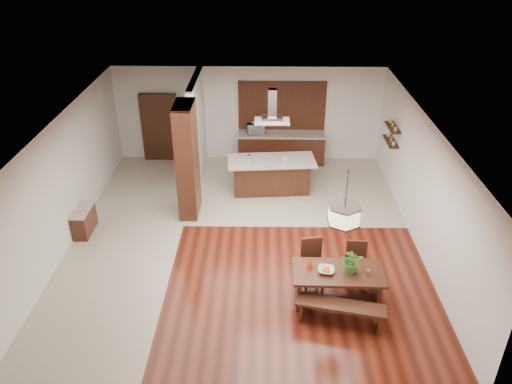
{
  "coord_description": "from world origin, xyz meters",
  "views": [
    {
      "loc": [
        0.46,
        -9.81,
        6.65
      ],
      "look_at": [
        0.3,
        0.0,
        1.25
      ],
      "focal_mm": 35.0,
      "sensor_mm": 36.0,
      "label": 1
    }
  ],
  "objects_px": {
    "dining_table": "(338,279)",
    "island_cup": "(285,159)",
    "fruit_bowl": "(326,270)",
    "foliage_plant": "(352,261)",
    "dining_bench": "(340,314)",
    "range_hood": "(272,106)",
    "pendant_lantern": "(345,203)",
    "kitchen_island": "(271,175)",
    "microwave": "(256,129)",
    "dining_chair_right": "(356,265)",
    "dining_chair_left": "(313,263)",
    "hallway_console": "(84,221)"
  },
  "relations": [
    {
      "from": "foliage_plant",
      "to": "microwave",
      "type": "bearing_deg",
      "value": 106.84
    },
    {
      "from": "dining_bench",
      "to": "dining_chair_left",
      "type": "distance_m",
      "value": 1.27
    },
    {
      "from": "fruit_bowl",
      "to": "foliage_plant",
      "type": "bearing_deg",
      "value": 3.39
    },
    {
      "from": "dining_bench",
      "to": "dining_chair_left",
      "type": "height_order",
      "value": "dining_chair_left"
    },
    {
      "from": "island_cup",
      "to": "fruit_bowl",
      "type": "bearing_deg",
      "value": -81.91
    },
    {
      "from": "hallway_console",
      "to": "kitchen_island",
      "type": "height_order",
      "value": "kitchen_island"
    },
    {
      "from": "dining_bench",
      "to": "range_hood",
      "type": "relative_size",
      "value": 1.83
    },
    {
      "from": "dining_table",
      "to": "fruit_bowl",
      "type": "relative_size",
      "value": 5.61
    },
    {
      "from": "fruit_bowl",
      "to": "pendant_lantern",
      "type": "bearing_deg",
      "value": 4.94
    },
    {
      "from": "island_cup",
      "to": "kitchen_island",
      "type": "bearing_deg",
      "value": 162.72
    },
    {
      "from": "dining_chair_left",
      "to": "pendant_lantern",
      "type": "relative_size",
      "value": 0.76
    },
    {
      "from": "fruit_bowl",
      "to": "kitchen_island",
      "type": "height_order",
      "value": "kitchen_island"
    },
    {
      "from": "kitchen_island",
      "to": "dining_chair_left",
      "type": "bearing_deg",
      "value": -83.35
    },
    {
      "from": "kitchen_island",
      "to": "hallway_console",
      "type": "bearing_deg",
      "value": -159.28
    },
    {
      "from": "dining_table",
      "to": "pendant_lantern",
      "type": "distance_m",
      "value": 1.71
    },
    {
      "from": "fruit_bowl",
      "to": "range_hood",
      "type": "height_order",
      "value": "range_hood"
    },
    {
      "from": "range_hood",
      "to": "kitchen_island",
      "type": "bearing_deg",
      "value": -90.0
    },
    {
      "from": "dining_chair_left",
      "to": "fruit_bowl",
      "type": "xyz_separation_m",
      "value": [
        0.18,
        -0.56,
        0.27
      ]
    },
    {
      "from": "hallway_console",
      "to": "dining_chair_right",
      "type": "xyz_separation_m",
      "value": [
        6.17,
        -1.85,
        0.16
      ]
    },
    {
      "from": "hallway_console",
      "to": "dining_chair_right",
      "type": "height_order",
      "value": "dining_chair_right"
    },
    {
      "from": "hallway_console",
      "to": "island_cup",
      "type": "bearing_deg",
      "value": 22.76
    },
    {
      "from": "dining_chair_right",
      "to": "range_hood",
      "type": "relative_size",
      "value": 1.06
    },
    {
      "from": "hallway_console",
      "to": "dining_chair_left",
      "type": "distance_m",
      "value": 5.61
    },
    {
      "from": "dining_table",
      "to": "island_cup",
      "type": "distance_m",
      "value": 4.52
    },
    {
      "from": "hallway_console",
      "to": "kitchen_island",
      "type": "xyz_separation_m",
      "value": [
        4.49,
        2.15,
        0.18
      ]
    },
    {
      "from": "dining_table",
      "to": "dining_chair_right",
      "type": "distance_m",
      "value": 0.69
    },
    {
      "from": "hallway_console",
      "to": "dining_chair_right",
      "type": "relative_size",
      "value": 0.93
    },
    {
      "from": "hallway_console",
      "to": "microwave",
      "type": "distance_m",
      "value": 5.75
    },
    {
      "from": "dining_chair_left",
      "to": "range_hood",
      "type": "height_order",
      "value": "range_hood"
    },
    {
      "from": "kitchen_island",
      "to": "range_hood",
      "type": "xyz_separation_m",
      "value": [
        0.0,
        0.0,
        1.97
      ]
    },
    {
      "from": "hallway_console",
      "to": "range_hood",
      "type": "height_order",
      "value": "range_hood"
    },
    {
      "from": "hallway_console",
      "to": "pendant_lantern",
      "type": "height_order",
      "value": "pendant_lantern"
    },
    {
      "from": "island_cup",
      "to": "dining_chair_right",
      "type": "bearing_deg",
      "value": -71.28
    },
    {
      "from": "island_cup",
      "to": "dining_chair_left",
      "type": "bearing_deg",
      "value": -83.42
    },
    {
      "from": "kitchen_island",
      "to": "microwave",
      "type": "height_order",
      "value": "microwave"
    },
    {
      "from": "dining_table",
      "to": "range_hood",
      "type": "bearing_deg",
      "value": 105.29
    },
    {
      "from": "dining_chair_left",
      "to": "kitchen_island",
      "type": "relative_size",
      "value": 0.41
    },
    {
      "from": "foliage_plant",
      "to": "kitchen_island",
      "type": "xyz_separation_m",
      "value": [
        -1.48,
        4.51,
        -0.47
      ]
    },
    {
      "from": "dining_bench",
      "to": "microwave",
      "type": "bearing_deg",
      "value": 103.46
    },
    {
      "from": "dining_chair_left",
      "to": "microwave",
      "type": "height_order",
      "value": "microwave"
    },
    {
      "from": "pendant_lantern",
      "to": "kitchen_island",
      "type": "xyz_separation_m",
      "value": [
        -1.24,
        4.52,
        -1.75
      ]
    },
    {
      "from": "pendant_lantern",
      "to": "foliage_plant",
      "type": "distance_m",
      "value": 1.3
    },
    {
      "from": "dining_bench",
      "to": "dining_chair_right",
      "type": "height_order",
      "value": "dining_chair_right"
    },
    {
      "from": "kitchen_island",
      "to": "dining_bench",
      "type": "bearing_deg",
      "value": -81.51
    },
    {
      "from": "range_hood",
      "to": "microwave",
      "type": "distance_m",
      "value": 2.36
    },
    {
      "from": "microwave",
      "to": "dining_chair_right",
      "type": "bearing_deg",
      "value": -82.47
    },
    {
      "from": "island_cup",
      "to": "microwave",
      "type": "xyz_separation_m",
      "value": [
        -0.82,
        1.98,
        0.07
      ]
    },
    {
      "from": "pendant_lantern",
      "to": "fruit_bowl",
      "type": "height_order",
      "value": "pendant_lantern"
    },
    {
      "from": "dining_chair_left",
      "to": "dining_chair_right",
      "type": "xyz_separation_m",
      "value": [
        0.87,
        -0.02,
        -0.02
      ]
    },
    {
      "from": "dining_table",
      "to": "pendant_lantern",
      "type": "relative_size",
      "value": 1.34
    }
  ]
}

